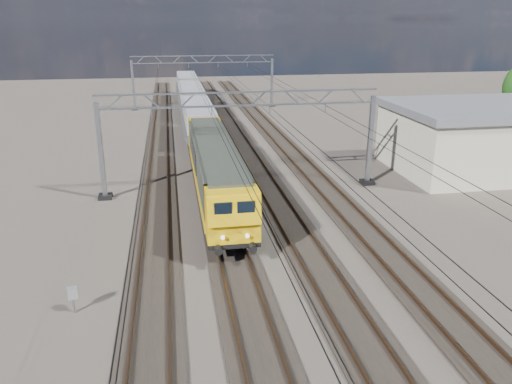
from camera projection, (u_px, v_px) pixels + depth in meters
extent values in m
plane|color=black|center=(251.00, 211.00, 32.22)|extent=(160.00, 160.00, 0.00)
cube|color=black|center=(156.00, 216.00, 31.23)|extent=(2.60, 140.00, 0.12)
cube|color=#513620|center=(144.00, 214.00, 31.07)|extent=(0.08, 140.00, 0.16)
cube|color=#513620|center=(168.00, 213.00, 31.30)|extent=(0.08, 140.00, 0.16)
cube|color=black|center=(220.00, 212.00, 31.88)|extent=(2.60, 140.00, 0.12)
cube|color=#513620|center=(208.00, 210.00, 31.71)|extent=(0.08, 140.00, 0.16)
cube|color=#513620|center=(231.00, 209.00, 31.94)|extent=(0.08, 140.00, 0.16)
cube|color=black|center=(281.00, 208.00, 32.52)|extent=(2.60, 140.00, 0.12)
cube|color=#513620|center=(270.00, 206.00, 32.35)|extent=(0.08, 140.00, 0.16)
cube|color=#513620|center=(292.00, 205.00, 32.58)|extent=(0.08, 140.00, 0.16)
cube|color=black|center=(340.00, 204.00, 33.16)|extent=(2.60, 140.00, 0.12)
cube|color=#513620|center=(329.00, 203.00, 32.99)|extent=(0.08, 140.00, 0.16)
cube|color=#513620|center=(350.00, 201.00, 33.22)|extent=(0.08, 140.00, 0.16)
cube|color=gray|center=(101.00, 152.00, 33.33)|extent=(0.30, 0.30, 6.60)
cube|color=gray|center=(370.00, 141.00, 36.38)|extent=(0.30, 0.30, 6.60)
cube|color=black|center=(106.00, 196.00, 34.37)|extent=(0.90, 0.90, 0.30)
cube|color=black|center=(367.00, 182.00, 37.41)|extent=(0.90, 0.90, 0.30)
cube|color=gray|center=(241.00, 92.00, 33.63)|extent=(19.30, 0.18, 0.12)
cube|color=gray|center=(241.00, 106.00, 33.92)|extent=(19.30, 0.18, 0.12)
cube|color=gray|center=(115.00, 102.00, 32.44)|extent=(1.03, 0.10, 0.94)
cube|color=gray|center=(152.00, 101.00, 32.82)|extent=(1.03, 0.10, 0.94)
cube|color=gray|center=(188.00, 100.00, 33.20)|extent=(1.03, 0.10, 0.94)
cube|color=gray|center=(223.00, 99.00, 33.58)|extent=(1.03, 0.10, 0.94)
cube|color=gray|center=(258.00, 98.00, 33.96)|extent=(1.03, 0.10, 0.94)
cube|color=gray|center=(292.00, 98.00, 34.34)|extent=(1.03, 0.10, 0.94)
cube|color=gray|center=(325.00, 97.00, 34.72)|extent=(1.03, 0.10, 0.94)
cube|color=gray|center=(358.00, 96.00, 35.10)|extent=(1.03, 0.10, 0.94)
cube|color=gray|center=(152.00, 113.00, 33.07)|extent=(0.06, 0.06, 0.65)
cube|color=gray|center=(212.00, 111.00, 33.71)|extent=(0.06, 0.06, 0.65)
cube|color=gray|center=(270.00, 109.00, 34.35)|extent=(0.06, 0.06, 0.65)
cube|color=gray|center=(326.00, 108.00, 34.99)|extent=(0.06, 0.06, 0.65)
cube|color=gray|center=(133.00, 85.00, 66.85)|extent=(0.30, 0.30, 6.60)
cube|color=gray|center=(272.00, 83.00, 69.89)|extent=(0.30, 0.30, 6.60)
cube|color=black|center=(135.00, 109.00, 67.88)|extent=(0.90, 0.90, 0.30)
cube|color=black|center=(272.00, 105.00, 70.93)|extent=(0.90, 0.90, 0.30)
cube|color=gray|center=(203.00, 56.00, 67.14)|extent=(19.30, 0.18, 0.12)
cube|color=gray|center=(203.00, 63.00, 67.43)|extent=(19.30, 0.18, 0.12)
cube|color=gray|center=(140.00, 60.00, 65.95)|extent=(1.03, 0.10, 0.94)
cube|color=gray|center=(159.00, 60.00, 66.34)|extent=(1.03, 0.10, 0.94)
cube|color=gray|center=(177.00, 59.00, 66.72)|extent=(1.03, 0.10, 0.94)
cube|color=gray|center=(194.00, 59.00, 67.10)|extent=(1.03, 0.10, 0.94)
cube|color=gray|center=(212.00, 59.00, 67.48)|extent=(1.03, 0.10, 0.94)
cube|color=gray|center=(229.00, 59.00, 67.86)|extent=(1.03, 0.10, 0.94)
cube|color=gray|center=(247.00, 59.00, 68.24)|extent=(1.03, 0.10, 0.94)
cube|color=gray|center=(264.00, 58.00, 68.62)|extent=(1.03, 0.10, 0.94)
cube|color=gray|center=(158.00, 66.00, 66.58)|extent=(0.06, 0.06, 0.65)
cube|color=gray|center=(189.00, 65.00, 67.22)|extent=(0.06, 0.06, 0.65)
cube|color=gray|center=(218.00, 65.00, 67.86)|extent=(0.06, 0.06, 0.65)
cube|color=gray|center=(247.00, 64.00, 68.50)|extent=(0.06, 0.06, 0.65)
cylinder|color=black|center=(153.00, 108.00, 36.90)|extent=(0.03, 140.00, 0.03)
cylinder|color=black|center=(153.00, 101.00, 36.73)|extent=(0.03, 140.00, 0.03)
cylinder|color=black|center=(207.00, 106.00, 37.54)|extent=(0.03, 140.00, 0.03)
cylinder|color=black|center=(207.00, 100.00, 37.37)|extent=(0.03, 140.00, 0.03)
cylinder|color=black|center=(259.00, 105.00, 38.18)|extent=(0.03, 140.00, 0.03)
cylinder|color=black|center=(259.00, 98.00, 38.01)|extent=(0.03, 140.00, 0.03)
cylinder|color=black|center=(310.00, 103.00, 38.82)|extent=(0.03, 140.00, 0.03)
cylinder|color=black|center=(310.00, 97.00, 38.65)|extent=(0.03, 140.00, 0.03)
cube|color=black|center=(227.00, 226.00, 27.91)|extent=(2.20, 3.60, 0.60)
cube|color=black|center=(208.00, 164.00, 40.01)|extent=(2.20, 3.60, 0.60)
cube|color=black|center=(216.00, 184.00, 33.84)|extent=(2.65, 20.00, 0.25)
cube|color=black|center=(216.00, 189.00, 33.96)|extent=(2.20, 4.50, 0.75)
cube|color=#2C3129|center=(215.00, 164.00, 33.37)|extent=(2.65, 17.00, 2.60)
cube|color=#E0AC0B|center=(196.00, 179.00, 33.48)|extent=(0.04, 17.00, 0.60)
cube|color=#E0AC0B|center=(235.00, 177.00, 33.91)|extent=(0.04, 17.00, 0.60)
cube|color=black|center=(194.00, 156.00, 33.97)|extent=(0.05, 5.00, 1.40)
cube|color=black|center=(233.00, 154.00, 34.40)|extent=(0.05, 5.00, 1.40)
cube|color=#2C3129|center=(215.00, 144.00, 32.92)|extent=(2.25, 18.00, 0.15)
cube|color=#E0AC0B|center=(232.00, 213.00, 24.90)|extent=(2.65, 1.80, 2.60)
cube|color=#E0AC0B|center=(234.00, 211.00, 23.85)|extent=(2.60, 0.46, 1.52)
cube|color=black|center=(223.00, 210.00, 23.64)|extent=(0.85, 0.08, 0.75)
cube|color=black|center=(246.00, 209.00, 23.81)|extent=(0.85, 0.08, 0.75)
cylinder|color=black|center=(218.00, 250.00, 24.11)|extent=(0.36, 0.50, 0.36)
cylinder|color=black|center=(253.00, 248.00, 24.38)|extent=(0.36, 0.50, 0.36)
cylinder|color=white|center=(223.00, 238.00, 24.04)|extent=(0.20, 0.08, 0.20)
cylinder|color=white|center=(247.00, 236.00, 24.23)|extent=(0.20, 0.08, 0.20)
cube|color=#E0AC0B|center=(205.00, 135.00, 41.84)|extent=(2.65, 1.80, 2.60)
cube|color=#E0AC0B|center=(204.00, 126.00, 42.56)|extent=(2.60, 0.46, 1.52)
cube|color=black|center=(197.00, 125.00, 42.53)|extent=(0.85, 0.08, 0.75)
cube|color=black|center=(210.00, 125.00, 42.71)|extent=(0.85, 0.08, 0.75)
cylinder|color=black|center=(195.00, 148.00, 43.28)|extent=(0.36, 0.50, 0.36)
cylinder|color=black|center=(214.00, 147.00, 43.55)|extent=(0.36, 0.50, 0.36)
cylinder|color=white|center=(197.00, 141.00, 43.03)|extent=(0.20, 0.08, 0.20)
cylinder|color=white|center=(211.00, 141.00, 43.22)|extent=(0.20, 0.08, 0.20)
cube|color=black|center=(202.00, 144.00, 46.26)|extent=(2.20, 2.60, 0.55)
cube|color=black|center=(197.00, 125.00, 54.64)|extent=(2.20, 2.60, 0.55)
cube|color=black|center=(199.00, 130.00, 50.33)|extent=(2.40, 13.00, 0.20)
cube|color=gray|center=(199.00, 114.00, 49.77)|extent=(2.80, 12.00, 1.80)
cube|color=#474A4E|center=(190.00, 126.00, 50.02)|extent=(1.48, 12.00, 1.36)
cube|color=#474A4E|center=(208.00, 126.00, 50.33)|extent=(1.48, 12.00, 1.36)
cube|color=#E0AC0B|center=(185.00, 119.00, 46.71)|extent=(0.04, 1.20, 0.50)
cube|color=black|center=(194.00, 117.00, 59.48)|extent=(2.20, 2.60, 0.55)
cube|color=black|center=(191.00, 104.00, 67.86)|extent=(2.20, 2.60, 0.55)
cube|color=black|center=(192.00, 107.00, 63.55)|extent=(2.40, 13.00, 0.20)
cube|color=gray|center=(192.00, 94.00, 62.99)|extent=(2.80, 12.00, 1.80)
cube|color=#474A4E|center=(184.00, 104.00, 63.24)|extent=(1.48, 12.00, 1.36)
cube|color=#474A4E|center=(199.00, 103.00, 63.55)|extent=(1.48, 12.00, 1.36)
cube|color=#E0AC0B|center=(181.00, 97.00, 59.93)|extent=(0.04, 1.20, 0.50)
cube|color=black|center=(189.00, 99.00, 72.70)|extent=(2.20, 2.60, 0.55)
cube|color=black|center=(186.00, 91.00, 81.08)|extent=(2.20, 2.60, 0.55)
cube|color=black|center=(188.00, 92.00, 76.77)|extent=(2.40, 13.00, 0.20)
cube|color=gray|center=(187.00, 81.00, 76.20)|extent=(2.80, 12.00, 1.80)
cube|color=#474A4E|center=(181.00, 89.00, 76.46)|extent=(1.48, 12.00, 1.36)
cube|color=#474A4E|center=(194.00, 89.00, 76.77)|extent=(1.48, 12.00, 1.36)
cube|color=#E0AC0B|center=(178.00, 83.00, 73.15)|extent=(0.04, 1.20, 0.50)
cube|color=gray|center=(74.00, 305.00, 20.94)|extent=(0.09, 0.09, 0.69)
cube|color=#969A9D|center=(72.00, 293.00, 20.75)|extent=(0.45, 0.37, 0.49)
cube|color=beige|center=(505.00, 140.00, 40.54)|extent=(18.00, 10.00, 4.80)
cube|color=slate|center=(511.00, 107.00, 39.65)|extent=(18.60, 10.60, 0.60)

